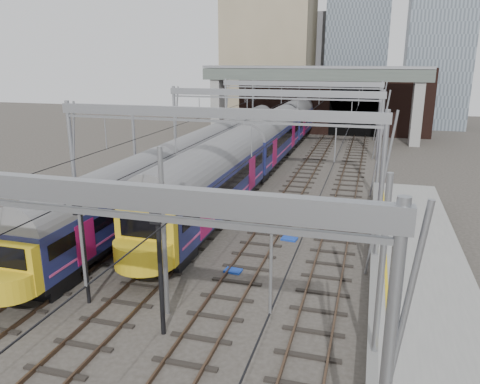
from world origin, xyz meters
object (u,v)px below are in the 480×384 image
(train_second, at_px, (202,155))
(signal_near_left, at_px, (82,236))
(signal_near_centre, at_px, (159,251))
(train_main, at_px, (286,126))

(train_second, relative_size, signal_near_left, 8.97)
(train_second, distance_m, signal_near_centre, 22.87)
(train_main, distance_m, train_second, 17.36)
(train_main, height_order, signal_near_centre, signal_near_centre)
(signal_near_centre, bearing_deg, train_main, 96.63)
(train_second, distance_m, signal_near_left, 20.78)
(train_main, xyz_separation_m, signal_near_left, (-1.61, -37.52, 0.49))
(signal_near_centre, bearing_deg, signal_near_left, 165.67)
(train_main, relative_size, signal_near_centre, 12.72)
(signal_near_left, relative_size, signal_near_centre, 0.90)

